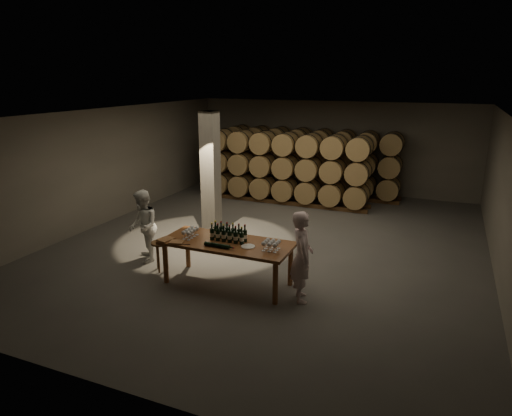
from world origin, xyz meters
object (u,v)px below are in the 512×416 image
at_px(notebook_near, 177,242).
at_px(person_woman, 143,226).
at_px(tasting_table, 227,247).
at_px(bottle_cluster, 228,235).
at_px(plate, 248,246).
at_px(person_man, 302,256).
at_px(stool, 160,247).

xyz_separation_m(notebook_near, person_woman, (-1.38, 0.78, -0.10)).
xyz_separation_m(tasting_table, notebook_near, (-0.88, -0.44, 0.12)).
bearing_deg(tasting_table, notebook_near, -153.72).
bearing_deg(bottle_cluster, plate, -17.66).
xyz_separation_m(notebook_near, person_man, (2.44, 0.36, -0.05)).
relative_size(notebook_near, stool, 0.42).
bearing_deg(bottle_cluster, person_man, -5.03).
bearing_deg(person_woman, person_man, 45.44).
distance_m(stool, person_man, 3.19).
bearing_deg(bottle_cluster, stool, -179.08).
distance_m(bottle_cluster, notebook_near, 1.02).
height_order(tasting_table, bottle_cluster, bottle_cluster).
relative_size(tasting_table, plate, 9.54).
bearing_deg(plate, stool, 176.42).
relative_size(notebook_near, person_woman, 0.16).
height_order(person_man, person_woman, person_man).
relative_size(bottle_cluster, plate, 2.71).
relative_size(stool, person_woman, 0.39).
distance_m(notebook_near, stool, 0.96).
distance_m(tasting_table, bottle_cluster, 0.24).
relative_size(bottle_cluster, notebook_near, 2.74).
xyz_separation_m(bottle_cluster, plate, (0.50, -0.16, -0.12)).
xyz_separation_m(bottle_cluster, person_woman, (-2.26, 0.28, -0.21)).
bearing_deg(tasting_table, plate, -10.64).
distance_m(bottle_cluster, plate, 0.53).
xyz_separation_m(stool, person_man, (3.17, -0.11, 0.34)).
height_order(tasting_table, stool, tasting_table).
bearing_deg(stool, person_man, -2.02).
bearing_deg(notebook_near, stool, 132.72).
bearing_deg(bottle_cluster, tasting_table, -87.24).
xyz_separation_m(plate, person_woman, (-2.75, 0.44, -0.09)).
xyz_separation_m(tasting_table, person_woman, (-2.26, 0.34, 0.02)).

